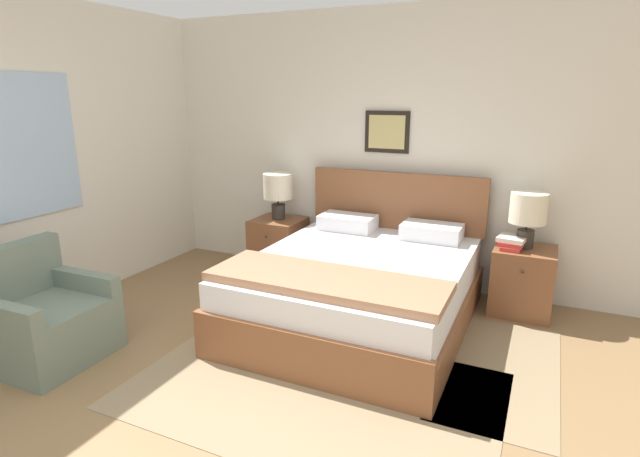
{
  "coord_description": "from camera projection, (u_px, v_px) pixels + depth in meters",
  "views": [
    {
      "loc": [
        1.47,
        -1.33,
        1.83
      ],
      "look_at": [
        0.01,
        1.81,
        0.88
      ],
      "focal_mm": 28.0,
      "sensor_mm": 36.0,
      "label": 1
    }
  ],
  "objects": [
    {
      "name": "area_rug_main",
      "position": [
        312.0,
        390.0,
        3.16
      ],
      "size": [
        2.3,
        1.47,
        0.01
      ],
      "color": "#897556",
      "rests_on": "ground_plane"
    },
    {
      "name": "wall_left",
      "position": [
        59.0,
        156.0,
        4.28
      ],
      "size": [
        0.08,
        5.69,
        2.6
      ],
      "color": "silver",
      "rests_on": "ground_plane"
    },
    {
      "name": "area_rug_bedside",
      "position": [
        501.0,
        370.0,
        3.4
      ],
      "size": [
        0.74,
        1.53,
        0.01
      ],
      "color": "#897556",
      "rests_on": "ground_plane"
    },
    {
      "name": "table_lamp_near_window",
      "position": [
        278.0,
        189.0,
        5.07
      ],
      "size": [
        0.29,
        0.29,
        0.47
      ],
      "color": "#2D2823",
      "rests_on": "nightstand_near_window"
    },
    {
      "name": "book_thick_bottom",
      "position": [
        512.0,
        246.0,
        4.17
      ],
      "size": [
        0.16,
        0.28,
        0.03
      ],
      "rotation": [
        0.0,
        0.0,
        -0.04
      ],
      "color": "#B7332D",
      "rests_on": "nightstand_by_door"
    },
    {
      "name": "nightstand_near_window",
      "position": [
        279.0,
        246.0,
        5.21
      ],
      "size": [
        0.49,
        0.5,
        0.57
      ],
      "color": "brown",
      "rests_on": "ground_plane"
    },
    {
      "name": "table_lamp_by_door",
      "position": [
        528.0,
        212.0,
        4.11
      ],
      "size": [
        0.29,
        0.29,
        0.47
      ],
      "color": "#2D2823",
      "rests_on": "nightstand_by_door"
    },
    {
      "name": "wall_back",
      "position": [
        385.0,
        149.0,
        4.81
      ],
      "size": [
        7.09,
        0.09,
        2.6
      ],
      "color": "silver",
      "rests_on": "ground_plane"
    },
    {
      "name": "armchair",
      "position": [
        43.0,
        321.0,
        3.5
      ],
      "size": [
        0.72,
        0.75,
        0.8
      ],
      "rotation": [
        0.0,
        0.0,
        -1.55
      ],
      "color": "slate",
      "rests_on": "ground_plane"
    },
    {
      "name": "book_novel_upper",
      "position": [
        512.0,
        238.0,
        4.15
      ],
      "size": [
        0.25,
        0.26,
        0.04
      ],
      "rotation": [
        0.0,
        0.0,
        -0.18
      ],
      "color": "silver",
      "rests_on": "book_hardcover_middle"
    },
    {
      "name": "nightstand_by_door",
      "position": [
        522.0,
        280.0,
        4.24
      ],
      "size": [
        0.49,
        0.5,
        0.57
      ],
      "color": "brown",
      "rests_on": "ground_plane"
    },
    {
      "name": "book_hardcover_middle",
      "position": [
        512.0,
        242.0,
        4.16
      ],
      "size": [
        0.22,
        0.27,
        0.03
      ],
      "rotation": [
        0.0,
        0.0,
        -0.12
      ],
      "color": "#B7332D",
      "rests_on": "book_thick_bottom"
    },
    {
      "name": "bed",
      "position": [
        359.0,
        287.0,
        4.04
      ],
      "size": [
        1.68,
        2.05,
        1.11
      ],
      "color": "brown",
      "rests_on": "ground_plane"
    }
  ]
}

